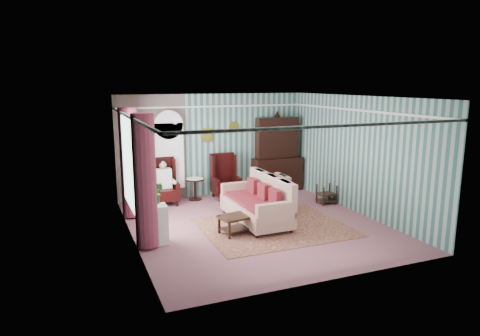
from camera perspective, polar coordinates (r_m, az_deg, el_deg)
name	(u,v)px	position (r m, az deg, el deg)	size (l,w,h in m)	color
floor	(256,225)	(9.90, 2.18, -7.59)	(6.00, 6.00, 0.00)	#884F58
room_shell	(228,139)	(9.37, -1.63, 3.95)	(5.53, 6.02, 2.91)	#325C59
bookcase	(169,160)	(11.84, -9.44, 1.01)	(0.80, 0.28, 2.24)	white
dresser_hutch	(277,152)	(12.80, 5.01, 2.17)	(1.50, 0.56, 2.36)	black
wingback_left	(164,182)	(11.51, -10.15, -1.82)	(0.76, 0.80, 1.25)	black
wingback_right	(226,176)	(11.98, -1.93, -1.14)	(0.76, 0.80, 1.25)	black
seated_woman	(164,183)	(11.52, -10.14, -1.99)	(0.44, 0.40, 1.18)	beige
round_side_table	(195,189)	(11.94, -6.01, -2.84)	(0.50, 0.50, 0.60)	black
nest_table	(327,194)	(11.73, 11.46, -3.41)	(0.45, 0.38, 0.54)	black
plant_stand	(153,225)	(8.83, -11.48, -7.47)	(0.55, 0.35, 0.80)	white
rug	(274,227)	(9.76, 4.52, -7.86)	(3.20, 2.60, 0.01)	#431C16
sofa	(256,199)	(9.94, 2.10, -4.20)	(2.20, 1.05, 1.10)	#C4B798
floral_armchair	(272,192)	(10.68, 4.28, -3.16)	(0.78, 0.71, 1.09)	#B5A78C
coffee_table	(239,224)	(9.33, -0.08, -7.46)	(0.89, 0.52, 0.41)	black
potted_plant_a	(150,196)	(8.57, -11.85, -3.68)	(0.41, 0.35, 0.45)	#1F591B
potted_plant_b	(157,193)	(8.80, -11.01, -3.30)	(0.24, 0.19, 0.44)	#20551A
potted_plant_c	(146,196)	(8.67, -12.43, -3.65)	(0.23, 0.23, 0.42)	#255019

